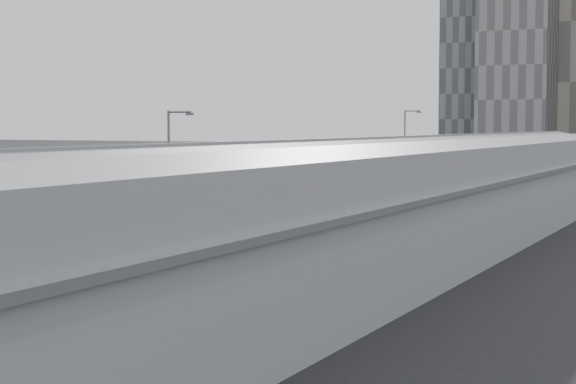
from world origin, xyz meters
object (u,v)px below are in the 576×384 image
Objects in this scene: bus_6 at (436,186)px; suv at (459,176)px; bus_2 at (113,249)px; bus_3 at (220,226)px; bus_5 at (377,196)px; bus_8 at (496,174)px; bus_7 at (471,180)px; bus_4 at (324,208)px; shipping_container at (414,179)px; bus_9 at (518,170)px; street_lamp_near at (171,166)px; street_lamp_far at (406,146)px.

bus_6 reaches higher than suv.
bus_2 is 0.91× the size of bus_3.
bus_5 is 1.07× the size of bus_8.
bus_5 reaches higher than bus_7.
bus_4 is 57.80m from bus_8.
bus_6 is 2.23× the size of shipping_container.
bus_4 is at bearing -88.71° from bus_6.
shipping_container is (-8.29, -22.51, -0.42)m from bus_9.
street_lamp_near reaches higher than bus_3.
bus_2 is at bearing -64.00° from suv.
bus_6 is 42.69m from street_lamp_near.
shipping_container is at bearing 96.11° from bus_3.
bus_2 is 1.91× the size of suv.
bus_8 is 69.43m from street_lamp_near.
bus_8 is 1.47× the size of street_lamp_near.
shipping_container is at bearing -136.82° from bus_8.
bus_8 is at bearing 88.53° from bus_3.
bus_3 is at bearing -63.38° from suv.
suv is at bearing 93.42° from bus_2.
bus_6 is (0.43, 56.52, 0.14)m from bus_2.
bus_5 is 2.26× the size of suv.
suv is (-6.86, 33.43, -0.75)m from bus_6.
bus_3 is at bearing -28.86° from street_lamp_near.
bus_4 is (1.05, 25.68, 0.19)m from bus_2.
suv is at bearing 91.55° from street_lamp_far.
bus_9 reaches higher than shipping_container.
bus_9 is (-0.27, 14.44, -0.02)m from bus_8.
bus_3 is at bearing -85.45° from bus_9.
street_lamp_far is at bearing -82.62° from shipping_container.
street_lamp_near is at bearing -91.10° from bus_7.
bus_7 is 1.03× the size of bus_9.
bus_3 is at bearing -83.84° from street_lamp_far.
bus_3 is 2.25× the size of shipping_container.
bus_3 is at bearing -85.10° from bus_5.
bus_6 is at bearing -53.91° from street_lamp_far.
shipping_container is at bearing 150.14° from bus_7.
bus_8 is at bearing 97.66° from bus_7.
street_lamp_near reaches higher than shipping_container.
bus_8 is at bearing 89.96° from bus_4.
suv is (-0.87, 75.55, -4.34)m from street_lamp_near.
bus_2 is 1.33× the size of street_lamp_near.
street_lamp_near is (-5.92, -24.70, 3.49)m from bus_5.
bus_8 is 1.00× the size of bus_9.
bus_4 reaches higher than bus_9.
street_lamp_far is at bearing -143.71° from bus_7.
bus_6 is 0.96× the size of bus_7.
shipping_container is (-2.60, 61.01, -4.02)m from street_lamp_near.
bus_8 is 2.11× the size of suv.
bus_9 is 2.26× the size of shipping_container.
bus_9 is 24.00m from shipping_container.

